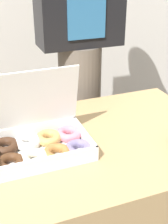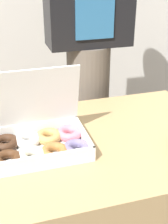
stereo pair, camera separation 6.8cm
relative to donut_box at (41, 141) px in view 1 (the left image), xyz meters
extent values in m
cube|color=tan|center=(0.16, 0.01, -0.39)|extent=(0.90, 0.60, 0.72)
cube|color=white|center=(0.00, -0.01, -0.03)|extent=(0.29, 0.20, 0.01)
cube|color=white|center=(0.14, -0.01, -0.01)|extent=(0.01, 0.20, 0.04)
cube|color=white|center=(0.00, -0.11, -0.01)|extent=(0.29, 0.01, 0.04)
cube|color=white|center=(0.00, 0.09, -0.01)|extent=(0.29, 0.01, 0.04)
cube|color=white|center=(0.00, 0.07, 0.11)|extent=(0.29, 0.05, 0.20)
torus|color=#4C2D19|center=(-0.10, -0.06, -0.02)|extent=(0.11, 0.11, 0.03)
torus|color=#422819|center=(-0.10, 0.04, -0.02)|extent=(0.11, 0.11, 0.03)
torus|color=silver|center=(-0.03, -0.06, -0.02)|extent=(0.11, 0.11, 0.03)
torus|color=white|center=(-0.03, 0.04, -0.02)|extent=(0.10, 0.10, 0.03)
torus|color=#A87038|center=(0.03, -0.06, -0.02)|extent=(0.11, 0.11, 0.03)
torus|color=tan|center=(0.03, 0.04, -0.02)|extent=(0.11, 0.11, 0.03)
torus|color=slate|center=(0.10, -0.06, -0.02)|extent=(0.10, 0.10, 0.03)
torus|color=pink|center=(0.10, 0.04, -0.02)|extent=(0.12, 0.12, 0.03)
cylinder|color=#665B51|center=(0.31, 0.48, -0.30)|extent=(0.20, 0.20, 0.90)
camera|label=1|loc=(-0.17, -0.80, 0.51)|focal=50.00mm
camera|label=2|loc=(-0.10, -0.82, 0.51)|focal=50.00mm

